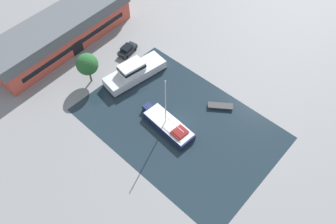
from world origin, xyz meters
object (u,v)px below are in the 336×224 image
(parked_car, at_px, (127,49))
(motor_cruiser, at_px, (134,72))
(sailboat_moored, at_px, (168,125))
(warehouse_building, at_px, (61,32))
(quay_tree_near_building, at_px, (87,64))
(small_dinghy, at_px, (220,106))

(parked_car, distance_m, motor_cruiser, 6.84)
(sailboat_moored, bearing_deg, warehouse_building, 92.11)
(quay_tree_near_building, relative_size, motor_cruiser, 0.50)
(parked_car, relative_size, motor_cruiser, 0.36)
(quay_tree_near_building, xyz_separation_m, parked_car, (9.58, 0.62, -3.33))
(quay_tree_near_building, height_order, motor_cruiser, quay_tree_near_building)
(parked_car, bearing_deg, quay_tree_near_building, -95.10)
(parked_car, distance_m, small_dinghy, 21.64)
(sailboat_moored, xyz_separation_m, motor_cruiser, (4.12, 12.03, 0.61))
(sailboat_moored, distance_m, small_dinghy, 9.85)
(motor_cruiser, bearing_deg, parked_car, -23.77)
(warehouse_building, xyz_separation_m, quay_tree_near_building, (-2.87, -11.79, 1.11))
(warehouse_building, distance_m, parked_car, 13.22)
(parked_car, height_order, sailboat_moored, sailboat_moored)
(warehouse_building, bearing_deg, parked_car, -62.24)
(small_dinghy, bearing_deg, sailboat_moored, -59.61)
(small_dinghy, bearing_deg, quay_tree_near_building, -99.52)
(motor_cruiser, bearing_deg, warehouse_building, 18.63)
(warehouse_building, distance_m, sailboat_moored, 29.10)
(warehouse_building, xyz_separation_m, motor_cruiser, (3.08, -16.95, -1.77))
(motor_cruiser, bearing_deg, small_dinghy, -154.24)
(sailboat_moored, bearing_deg, quay_tree_near_building, 100.25)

